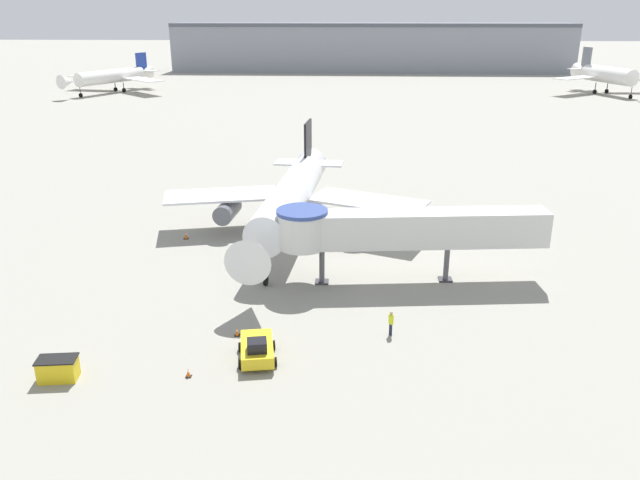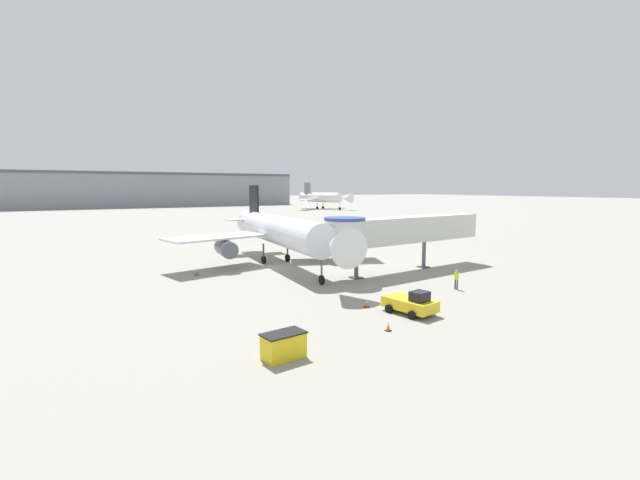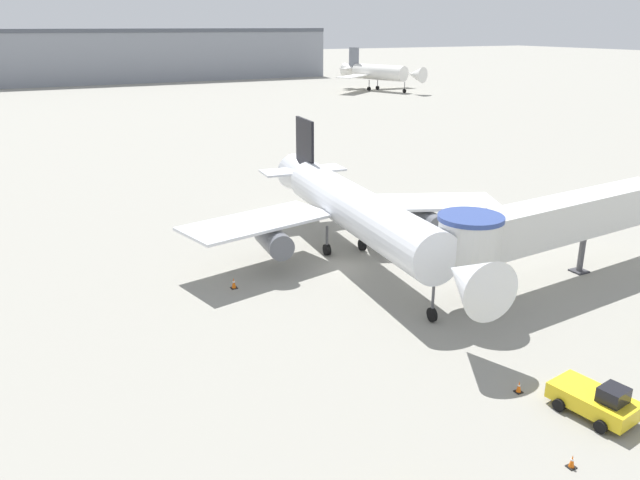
% 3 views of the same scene
% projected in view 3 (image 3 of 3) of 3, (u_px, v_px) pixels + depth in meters
% --- Properties ---
extents(ground_plane, '(800.00, 800.00, 0.00)m').
position_uv_depth(ground_plane, '(347.00, 267.00, 47.35)').
color(ground_plane, gray).
extents(main_airplane, '(26.74, 30.79, 9.52)m').
position_uv_depth(main_airplane, '(356.00, 211.00, 47.18)').
color(main_airplane, silver).
rests_on(main_airplane, ground_plane).
extents(jet_bridge, '(21.77, 5.22, 6.29)m').
position_uv_depth(jet_bridge, '(547.00, 222.00, 42.61)').
color(jet_bridge, silver).
rests_on(jet_bridge, ground_plane).
extents(pushback_tug_yellow, '(2.83, 4.13, 1.79)m').
position_uv_depth(pushback_tug_yellow, '(596.00, 400.00, 29.17)').
color(pushback_tug_yellow, yellow).
rests_on(pushback_tug_yellow, ground_plane).
extents(traffic_cone_apron_front, '(0.36, 0.36, 0.60)m').
position_uv_depth(traffic_cone_apron_front, '(572.00, 462.00, 25.78)').
color(traffic_cone_apron_front, black).
rests_on(traffic_cone_apron_front, ground_plane).
extents(traffic_cone_near_nose, '(0.37, 0.37, 0.62)m').
position_uv_depth(traffic_cone_near_nose, '(519.00, 387.00, 31.07)').
color(traffic_cone_near_nose, black).
rests_on(traffic_cone_near_nose, ground_plane).
extents(traffic_cone_port_wing, '(0.46, 0.46, 0.76)m').
position_uv_depth(traffic_cone_port_wing, '(234.00, 283.00, 43.35)').
color(traffic_cone_port_wing, black).
rests_on(traffic_cone_port_wing, ground_plane).
extents(background_jet_gray_tail, '(28.51, 27.43, 11.36)m').
position_uv_depth(background_jet_gray_tail, '(378.00, 72.00, 172.28)').
color(background_jet_gray_tail, white).
rests_on(background_jet_gray_tail, ground_plane).
extents(terminal_building, '(139.00, 18.85, 16.34)m').
position_uv_depth(terminal_building, '(116.00, 55.00, 198.01)').
color(terminal_building, gray).
rests_on(terminal_building, ground_plane).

